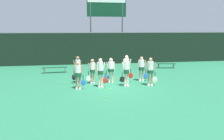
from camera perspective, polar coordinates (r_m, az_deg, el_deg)
ground_plane at (r=13.67m, az=0.00°, el=-3.85°), size 140.00×140.00×0.00m
fence_windscreen at (r=21.40m, az=-3.42°, el=5.73°), size 60.00×0.08×3.10m
scoreboard at (r=22.78m, az=-1.41°, el=14.66°), size 3.98×0.15×6.34m
bench_courtside at (r=17.77m, az=-14.77°, el=0.53°), size 1.98×0.51×0.45m
bench_far at (r=19.81m, az=13.98°, el=1.51°), size 1.66×0.57×0.42m
player_0 at (r=12.63m, az=-8.86°, el=-0.78°), size 0.66×0.39×1.61m
player_1 at (r=12.84m, az=-3.01°, el=-0.08°), size 0.63×0.34×1.77m
player_2 at (r=13.11m, az=3.76°, el=0.02°), size 0.64×0.33×1.74m
player_3 at (r=13.41m, az=10.04°, el=0.17°), size 0.67×0.39×1.73m
player_4 at (r=13.95m, az=-8.94°, el=0.75°), size 0.61×0.34×1.77m
player_5 at (r=13.84m, az=-5.16°, el=0.27°), size 0.62×0.32×1.60m
player_6 at (r=13.99m, az=-0.29°, el=0.52°), size 0.69×0.41×1.61m
player_7 at (r=14.11m, az=3.87°, el=0.96°), size 0.65×0.35×1.78m
player_8 at (r=14.54m, az=7.74°, el=0.84°), size 0.69×0.40×1.64m
tennis_ball_0 at (r=14.21m, az=-12.25°, el=-3.39°), size 0.07×0.07×0.07m
tennis_ball_1 at (r=15.86m, az=5.64°, el=-1.71°), size 0.07×0.07×0.07m
tennis_ball_2 at (r=15.25m, az=0.59°, el=-2.17°), size 0.07×0.07×0.07m
tennis_ball_3 at (r=11.23m, az=-1.52°, el=-6.97°), size 0.07×0.07×0.07m
tennis_ball_4 at (r=14.87m, az=1.88°, el=-2.50°), size 0.07×0.07×0.07m
tennis_ball_5 at (r=14.77m, az=11.67°, el=-2.83°), size 0.06×0.06×0.06m
tennis_ball_6 at (r=14.15m, az=11.04°, el=-3.40°), size 0.07×0.07×0.07m
tennis_ball_7 at (r=14.55m, az=-13.84°, el=-3.12°), size 0.07×0.07×0.07m
tennis_ball_8 at (r=12.62m, az=-0.52°, el=-4.96°), size 0.06×0.06×0.06m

